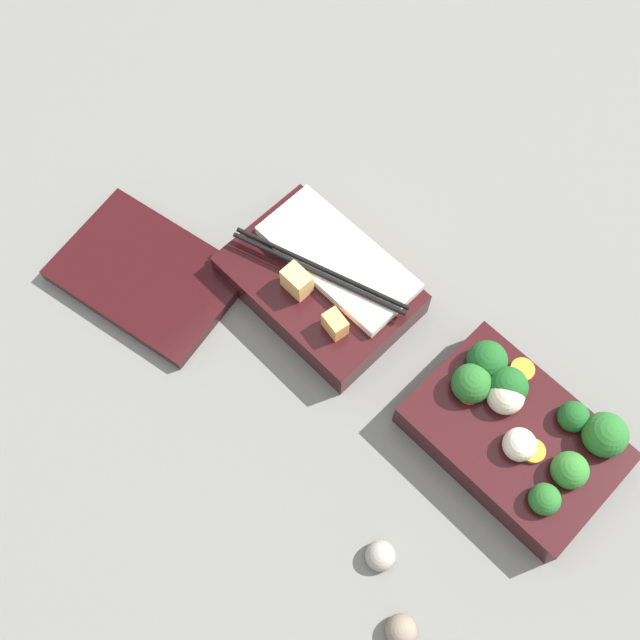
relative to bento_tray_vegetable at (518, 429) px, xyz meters
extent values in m
plane|color=slate|center=(0.13, 0.00, -0.03)|extent=(3.00, 3.00, 0.00)
cube|color=black|center=(0.00, 0.01, -0.01)|extent=(0.20, 0.13, 0.04)
sphere|color=#2D7028|center=(-0.06, 0.00, 0.02)|extent=(0.04, 0.04, 0.04)
sphere|color=#236023|center=(0.06, 0.00, 0.02)|extent=(0.04, 0.04, 0.04)
sphere|color=#19511E|center=(0.03, -0.02, 0.02)|extent=(0.04, 0.04, 0.04)
sphere|color=#19511E|center=(0.07, -0.02, 0.02)|extent=(0.04, 0.04, 0.04)
sphere|color=#236023|center=(-0.06, 0.04, 0.02)|extent=(0.03, 0.03, 0.03)
sphere|color=#236023|center=(-0.06, -0.05, 0.02)|extent=(0.04, 0.04, 0.04)
sphere|color=#19511E|center=(-0.03, -0.04, 0.02)|extent=(0.03, 0.03, 0.03)
cylinder|color=orange|center=(0.04, -0.05, 0.01)|extent=(0.03, 0.03, 0.01)
cylinder|color=orange|center=(0.06, 0.01, 0.01)|extent=(0.03, 0.03, 0.01)
cylinder|color=orange|center=(-0.02, 0.01, 0.01)|extent=(0.03, 0.03, 0.01)
sphere|color=beige|center=(-0.01, 0.02, 0.02)|extent=(0.03, 0.03, 0.03)
sphere|color=beige|center=(0.03, -0.01, 0.02)|extent=(0.04, 0.04, 0.04)
cube|color=black|center=(0.25, 0.02, -0.01)|extent=(0.20, 0.13, 0.04)
cube|color=silver|center=(0.25, 0.00, 0.02)|extent=(0.17, 0.08, 0.01)
cube|color=#F4A356|center=(0.20, 0.05, 0.02)|extent=(0.03, 0.02, 0.02)
cube|color=#EAB266|center=(0.26, 0.05, 0.02)|extent=(0.03, 0.02, 0.03)
cylinder|color=black|center=(0.25, 0.02, 0.02)|extent=(0.19, 0.07, 0.01)
cylinder|color=black|center=(0.25, 0.03, 0.02)|extent=(0.19, 0.07, 0.01)
cube|color=black|center=(0.40, 0.14, -0.02)|extent=(0.21, 0.17, 0.02)
sphere|color=gray|center=(0.01, 0.18, -0.02)|extent=(0.03, 0.03, 0.03)
sphere|color=#7A6B5B|center=(-0.04, 0.21, -0.02)|extent=(0.03, 0.03, 0.03)
camera|label=1|loc=(-0.01, 0.28, 0.71)|focal=42.00mm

